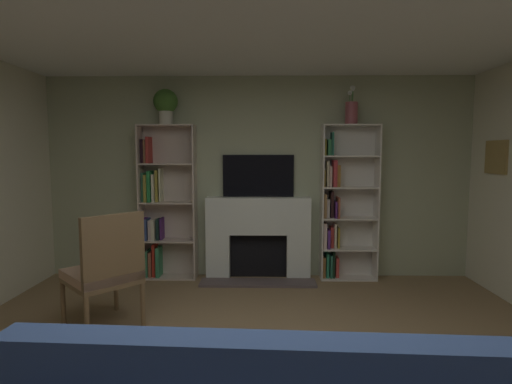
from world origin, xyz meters
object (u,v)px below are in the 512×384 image
(tv, at_px, (258,176))
(bookshelf_right, at_px, (342,207))
(fireplace, at_px, (258,236))
(armchair, at_px, (106,269))
(vase_with_flowers, at_px, (351,111))
(bookshelf_left, at_px, (162,207))
(potted_plant, at_px, (166,104))

(tv, distance_m, bookshelf_right, 1.15)
(bookshelf_right, bearing_deg, fireplace, -178.68)
(tv, relative_size, armchair, 0.84)
(fireplace, bearing_deg, armchair, -131.49)
(fireplace, relative_size, bookshelf_right, 0.73)
(fireplace, distance_m, vase_with_flowers, 1.96)
(bookshelf_left, bearing_deg, fireplace, -1.01)
(vase_with_flowers, height_order, armchair, vase_with_flowers)
(bookshelf_left, distance_m, vase_with_flowers, 2.69)
(potted_plant, bearing_deg, armchair, -98.17)
(potted_plant, distance_m, armchair, 2.27)
(bookshelf_left, xyz_separation_m, vase_with_flowers, (2.40, -0.06, 1.21))
(bookshelf_right, distance_m, armchair, 2.94)
(potted_plant, bearing_deg, bookshelf_left, 148.05)
(bookshelf_right, height_order, vase_with_flowers, vase_with_flowers)
(bookshelf_right, bearing_deg, bookshelf_left, -179.93)
(fireplace, xyz_separation_m, potted_plant, (-1.16, -0.03, 1.68))
(bookshelf_right, distance_m, potted_plant, 2.59)
(bookshelf_right, bearing_deg, tv, 176.68)
(bookshelf_left, distance_m, armchair, 1.63)
(tv, height_order, bookshelf_right, bookshelf_right)
(tv, relative_size, bookshelf_right, 0.46)
(bookshelf_left, xyz_separation_m, potted_plant, (0.09, -0.05, 1.31))
(tv, height_order, armchair, tv)
(fireplace, height_order, bookshelf_left, bookshelf_left)
(bookshelf_left, bearing_deg, bookshelf_right, 0.07)
(fireplace, height_order, tv, tv)
(fireplace, distance_m, bookshelf_right, 1.14)
(tv, bearing_deg, potted_plant, -174.08)
(potted_plant, xyz_separation_m, armchair, (-0.22, -1.52, -1.67))
(bookshelf_right, xyz_separation_m, potted_plant, (-2.23, -0.06, 1.30))
(fireplace, relative_size, tv, 1.57)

